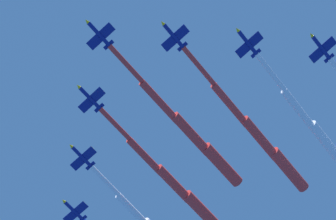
{
  "coord_description": "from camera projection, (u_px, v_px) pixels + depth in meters",
  "views": [
    {
      "loc": [
        84.75,
        56.86,
        -26.02
      ],
      "look_at": [
        0.0,
        0.0,
        156.75
      ],
      "focal_mm": 78.72,
      "sensor_mm": 36.0,
      "label": 1
    }
  ],
  "objects": [
    {
      "name": "jet_port_inner",
      "position": [
        262.0,
        139.0,
        215.64
      ],
      "size": [
        69.69,
        11.36,
        4.46
      ],
      "color": "navy"
    },
    {
      "name": "jet_lead",
      "position": [
        193.0,
        135.0,
        212.55
      ],
      "size": [
        67.8,
        12.15,
        4.45
      ],
      "color": "navy"
    },
    {
      "name": "jet_port_mid",
      "position": [
        327.0,
        143.0,
        214.78
      ],
      "size": [
        67.92,
        10.89,
        4.44
      ],
      "color": "navy"
    },
    {
      "name": "jet_starboard_inner",
      "position": [
        174.0,
        184.0,
        221.73
      ],
      "size": [
        63.72,
        11.78,
        4.49
      ],
      "color": "navy"
    }
  ]
}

